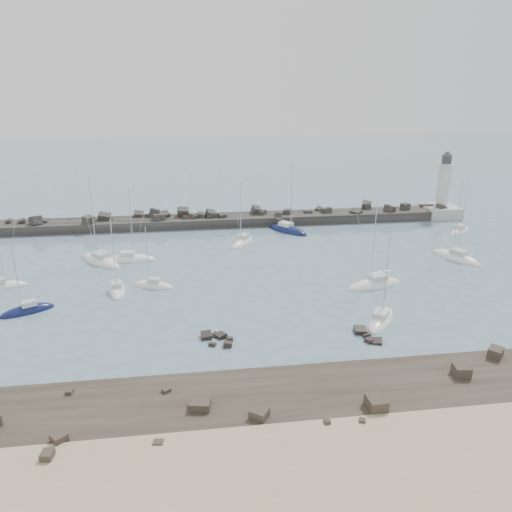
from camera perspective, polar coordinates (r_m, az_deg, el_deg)
The scene contains 19 objects.
ground at distance 65.97m, azimuth -1.70°, elevation -5.50°, with size 400.00×400.00×0.00m, color slate.
sand_strip at distance 39.69m, azimuth 3.83°, elevation -25.36°, with size 140.00×14.00×1.00m, color tan.
rock_shelf at distance 47.11m, azimuth 1.01°, elevation -16.85°, with size 140.00×12.00×1.91m.
rock_cluster_near at distance 57.82m, azimuth -4.61°, elevation -9.38°, with size 3.63×3.85×1.35m.
rock_cluster_far at distance 59.55m, azimuth 12.36°, elevation -8.94°, with size 2.74×4.24×1.55m.
breakwater at distance 101.28m, azimuth -8.11°, elevation 3.59°, with size 115.00×7.07×5.14m.
lighthouse at distance 113.73m, azimuth 20.41°, elevation 5.76°, with size 7.00×7.00×14.60m.
sailboat_0 at distance 79.26m, azimuth -27.04°, elevation -3.21°, with size 6.87×3.83×10.57m.
sailboat_1 at distance 84.34m, azimuth -17.36°, elevation -0.58°, with size 8.64×9.14×15.14m.
sailboat_2 at distance 70.00m, azimuth -24.66°, elevation -5.75°, with size 6.79×4.73×10.59m.
sailboat_3 at distance 72.44m, azimuth -15.58°, elevation -3.76°, with size 3.00×7.11×11.03m.
sailboat_4 at distance 83.79m, azimuth -14.16°, elevation -0.41°, with size 8.42×3.32×12.97m.
sailboat_5 at distance 72.61m, azimuth -11.70°, elevation -3.37°, with size 6.27×4.05×9.71m.
sailboat_6 at distance 89.54m, azimuth -1.55°, elevation 1.52°, with size 5.98×7.61×12.11m.
sailboat_7 at distance 63.25m, azimuth 14.07°, elevation -7.16°, with size 6.48×7.64×12.25m.
sailboat_8 at distance 96.89m, azimuth 3.63°, elevation 2.90°, with size 7.96×8.81×14.38m.
sailboat_9 at distance 73.27m, azimuth 13.39°, elevation -3.27°, with size 8.89×4.44×13.59m.
sailboat_10 at distance 88.22m, azimuth 21.89°, elevation -0.23°, with size 6.41×9.34×14.31m.
sailboat_12 at distance 103.79m, azimuth 22.25°, elevation 2.59°, with size 6.95×6.05×11.40m.
Camera 1 is at (-6.17, -59.39, 28.06)m, focal length 35.00 mm.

